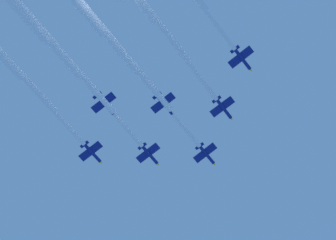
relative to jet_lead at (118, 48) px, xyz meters
name	(u,v)px	position (x,y,z in m)	size (l,w,h in m)	color
jet_lead	(118,48)	(0.00, 0.00, 0.00)	(78.70, 17.35, 4.23)	navy
jet_port_inner	(62,55)	(6.46, -15.99, -1.43)	(73.97, 16.72, 4.16)	navy
jet_starboard_mid	(2,56)	(14.87, -32.37, -1.70)	(72.23, 16.70, 4.15)	navy
jet_starboard_outer	(17,4)	(27.13, -18.83, -1.70)	(69.70, 15.73, 4.18)	navy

